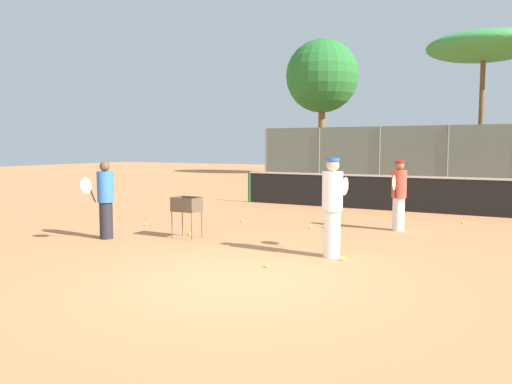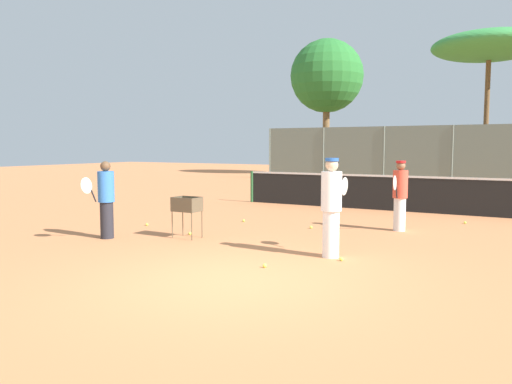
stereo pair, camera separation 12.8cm
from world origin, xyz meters
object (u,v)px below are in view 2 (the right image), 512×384
object	(u,v)px
player_red_cap	(331,206)
player_yellow_shirt	(106,199)
tennis_net	(393,192)
ball_cart	(187,208)
player_white_outfit	(400,195)

from	to	relation	value
player_red_cap	player_yellow_shirt	xyz separation A→B (m)	(-4.76, -0.64, -0.06)
tennis_net	ball_cart	distance (m)	7.09
player_yellow_shirt	ball_cart	distance (m)	1.71
player_red_cap	ball_cart	world-z (taller)	player_red_cap
tennis_net	player_red_cap	world-z (taller)	player_red_cap
tennis_net	player_red_cap	xyz separation A→B (m)	(0.64, -6.81, 0.34)
tennis_net	ball_cart	bearing A→B (deg)	-112.10
player_red_cap	player_yellow_shirt	bearing A→B (deg)	102.57
player_white_outfit	player_red_cap	distance (m)	3.36
player_white_outfit	player_yellow_shirt	bearing A→B (deg)	-52.73
player_white_outfit	ball_cart	bearing A→B (deg)	-50.57
player_white_outfit	player_red_cap	bearing A→B (deg)	-7.00
player_red_cap	ball_cart	bearing A→B (deg)	90.62
player_white_outfit	ball_cart	world-z (taller)	player_white_outfit
tennis_net	player_red_cap	size ratio (longest dim) A/B	5.67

